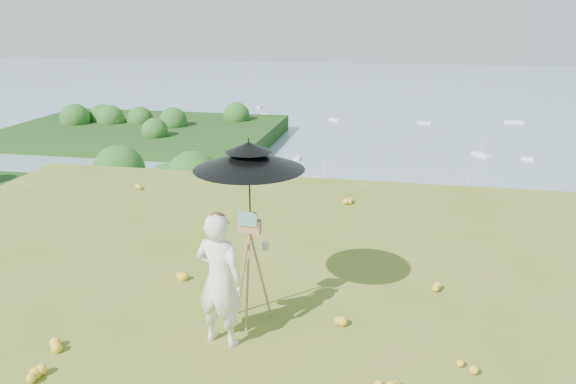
# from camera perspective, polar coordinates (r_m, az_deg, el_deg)

# --- Properties ---
(ground) EXTENTS (14.00, 14.00, 0.00)m
(ground) POSITION_cam_1_polar(r_m,az_deg,el_deg) (7.58, -6.93, -13.06)
(ground) COLOR #4D6B1E
(ground) RESTS_ON ground
(shoreline_tier) EXTENTS (170.00, 28.00, 8.00)m
(shoreline_tier) POSITION_cam_1_polar(r_m,az_deg,el_deg) (90.45, 8.90, -8.74)
(shoreline_tier) COLOR gray
(shoreline_tier) RESTS_ON bay_water
(bay_water) EXTENTS (700.00, 700.00, 0.00)m
(bay_water) POSITION_cam_1_polar(r_m,az_deg,el_deg) (249.07, 10.82, 8.58)
(bay_water) COLOR gray
(bay_water) RESTS_ON ground
(peninsula) EXTENTS (90.00, 60.00, 12.00)m
(peninsula) POSITION_cam_1_polar(r_m,az_deg,el_deg) (181.67, -14.12, 6.68)
(peninsula) COLOR black
(peninsula) RESTS_ON bay_water
(slope_trees) EXTENTS (110.00, 50.00, 6.00)m
(slope_trees) POSITION_cam_1_polar(r_m,az_deg,el_deg) (45.33, 7.64, -7.11)
(slope_trees) COLOR #185218
(slope_trees) RESTS_ON forest_slope
(harbor_town) EXTENTS (110.00, 22.00, 5.00)m
(harbor_town) POSITION_cam_1_polar(r_m,az_deg,el_deg) (87.78, 9.10, -4.93)
(harbor_town) COLOR silver
(harbor_town) RESTS_ON shoreline_tier
(moored_boats) EXTENTS (140.00, 140.00, 0.70)m
(moored_boats) POSITION_cam_1_polar(r_m,az_deg,el_deg) (171.95, 6.18, 4.93)
(moored_boats) COLOR white
(moored_boats) RESTS_ON bay_water
(wildflowers) EXTENTS (10.00, 10.50, 0.12)m
(wildflowers) POSITION_cam_1_polar(r_m,az_deg,el_deg) (7.76, -6.37, -11.77)
(wildflowers) COLOR gold
(wildflowers) RESTS_ON ground
(painter) EXTENTS (0.69, 0.54, 1.69)m
(painter) POSITION_cam_1_polar(r_m,az_deg,el_deg) (6.79, -7.00, -8.83)
(painter) COLOR white
(painter) RESTS_ON ground
(field_easel) EXTENTS (0.66, 0.66, 1.54)m
(field_easel) POSITION_cam_1_polar(r_m,az_deg,el_deg) (7.25, -3.85, -7.57)
(field_easel) COLOR #9D6241
(field_easel) RESTS_ON ground
(sun_umbrella) EXTENTS (1.71, 1.71, 1.17)m
(sun_umbrella) POSITION_cam_1_polar(r_m,az_deg,el_deg) (6.88, -3.93, 0.72)
(sun_umbrella) COLOR black
(sun_umbrella) RESTS_ON field_easel
(painter_cap) EXTENTS (0.22, 0.26, 0.10)m
(painter_cap) POSITION_cam_1_polar(r_m,az_deg,el_deg) (6.48, -7.26, -2.52)
(painter_cap) COLOR #C16A6A
(painter_cap) RESTS_ON painter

